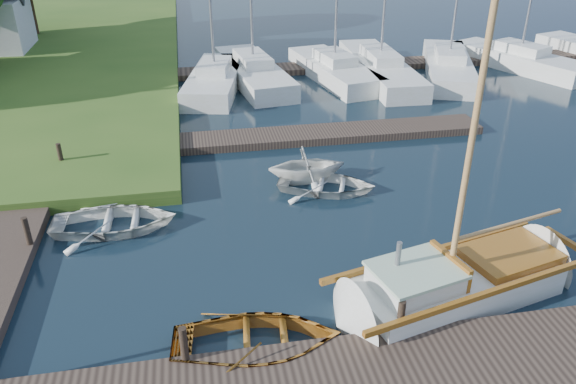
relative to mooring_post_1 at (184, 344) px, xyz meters
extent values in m
plane|color=black|center=(3.00, 5.00, -0.70)|extent=(160.00, 160.00, 0.00)
cube|color=#2C211B|center=(3.00, -1.00, -0.55)|extent=(18.00, 2.20, 0.30)
cube|color=#2C211B|center=(-5.00, 7.00, -0.55)|extent=(2.20, 18.00, 0.30)
cube|color=#2C211B|center=(5.00, 11.50, -0.55)|extent=(14.00, 1.60, 0.30)
cube|color=#2C211B|center=(13.00, 21.00, -0.55)|extent=(30.00, 1.60, 0.30)
cylinder|color=black|center=(0.00, 0.00, 0.00)|extent=(0.16, 0.16, 0.80)
cylinder|color=black|center=(4.50, 0.00, 0.00)|extent=(0.16, 0.16, 0.80)
cylinder|color=black|center=(-4.00, 5.00, 0.00)|extent=(0.16, 0.16, 0.80)
cylinder|color=black|center=(-4.00, 10.00, 0.00)|extent=(0.16, 0.16, 0.80)
cube|color=silver|center=(6.33, 1.24, -0.47)|extent=(5.34, 3.16, 0.90)
cone|color=silver|center=(9.29, 1.98, -0.47)|extent=(1.74, 2.22, 1.96)
cone|color=silver|center=(3.47, 0.52, -0.47)|extent=(1.45, 2.14, 1.96)
cube|color=brown|center=(6.10, 2.15, 0.04)|extent=(6.04, 1.62, 0.14)
cube|color=brown|center=(6.56, 0.32, 0.04)|extent=(6.04, 1.62, 0.14)
cube|color=brown|center=(9.63, 2.06, 0.04)|extent=(0.38, 1.10, 0.14)
cube|color=silver|center=(5.16, 0.94, 0.20)|extent=(2.09, 1.80, 0.44)
cube|color=#ADC9AC|center=(5.16, 0.94, 0.45)|extent=(2.21, 1.92, 0.08)
cube|color=brown|center=(6.09, 1.17, 0.28)|extent=(0.46, 1.39, 0.60)
cylinder|color=slate|center=(4.80, 1.16, 0.78)|extent=(0.12, 0.12, 0.60)
cube|color=brown|center=(7.88, 1.62, 0.08)|extent=(2.50, 1.99, 0.20)
cylinder|color=#945A37|center=(6.13, 1.19, 4.18)|extent=(0.14, 0.14, 8.40)
cylinder|color=#945A37|center=(7.69, 1.58, 0.98)|extent=(3.13, 0.88, 0.10)
imported|color=brown|center=(1.49, 0.30, -0.33)|extent=(3.77, 2.86, 0.74)
imported|color=silver|center=(-1.90, 5.86, -0.34)|extent=(3.57, 2.60, 0.72)
imported|color=silver|center=(4.16, 7.88, -0.03)|extent=(2.58, 2.23, 1.35)
imported|color=silver|center=(4.65, 7.08, -0.38)|extent=(3.71, 3.17, 0.65)
cube|color=silver|center=(1.81, 18.54, -0.25)|extent=(3.64, 7.41, 0.90)
cube|color=silver|center=(1.81, 18.54, 0.45)|extent=(1.89, 2.72, 0.50)
cube|color=silver|center=(3.84, 19.62, -0.25)|extent=(3.40, 8.60, 0.90)
cube|color=silver|center=(3.84, 19.62, 0.45)|extent=(1.81, 3.10, 0.50)
cube|color=silver|center=(8.02, 19.20, -0.25)|extent=(3.56, 7.76, 0.90)
cube|color=silver|center=(8.02, 19.20, 0.45)|extent=(1.86, 2.83, 0.50)
cube|color=silver|center=(10.49, 19.19, -0.25)|extent=(2.49, 9.48, 0.90)
cube|color=silver|center=(10.49, 19.19, 0.45)|extent=(1.50, 3.34, 0.50)
cube|color=silver|center=(14.17, 18.84, -0.25)|extent=(4.98, 8.81, 0.90)
cube|color=silver|center=(14.17, 18.84, 0.45)|extent=(2.34, 3.30, 0.50)
cube|color=silver|center=(18.56, 19.29, -0.25)|extent=(5.18, 8.03, 0.90)
cube|color=silver|center=(18.56, 19.29, 0.45)|extent=(2.39, 3.07, 0.50)
cylinder|color=#332114|center=(-9.00, 31.00, 1.64)|extent=(0.36, 0.36, 3.67)
camera|label=1|loc=(0.53, -8.59, 7.84)|focal=35.00mm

